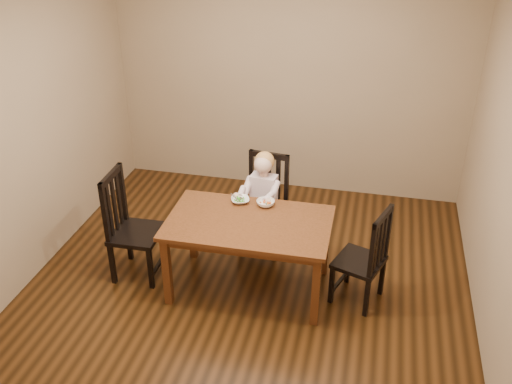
% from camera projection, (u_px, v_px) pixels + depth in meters
% --- Properties ---
extents(room, '(4.01, 4.01, 2.71)m').
position_uv_depth(room, '(247.00, 151.00, 4.64)').
color(room, '#44250E').
rests_on(room, ground).
extents(dining_table, '(1.43, 0.87, 0.71)m').
position_uv_depth(dining_table, '(249.00, 229.00, 4.95)').
color(dining_table, '#44250F').
rests_on(dining_table, room).
extents(chair_child, '(0.47, 0.45, 0.98)m').
position_uv_depth(chair_child, '(265.00, 205.00, 5.63)').
color(chair_child, black).
rests_on(chair_child, room).
extents(chair_left, '(0.44, 0.46, 1.05)m').
position_uv_depth(chair_left, '(131.00, 227.00, 5.21)').
color(chair_left, black).
rests_on(chair_left, room).
extents(chair_right, '(0.50, 0.51, 0.93)m').
position_uv_depth(chair_right, '(365.00, 258.00, 4.88)').
color(chair_right, black).
rests_on(chair_right, room).
extents(toddler, '(0.38, 0.45, 0.57)m').
position_uv_depth(toddler, '(263.00, 194.00, 5.52)').
color(toddler, white).
rests_on(toddler, chair_child).
extents(bowl_peas, '(0.21, 0.21, 0.04)m').
position_uv_depth(bowl_peas, '(240.00, 200.00, 5.19)').
color(bowl_peas, white).
rests_on(bowl_peas, dining_table).
extents(bowl_veg, '(0.21, 0.21, 0.05)m').
position_uv_depth(bowl_veg, '(266.00, 203.00, 5.13)').
color(bowl_veg, white).
rests_on(bowl_veg, dining_table).
extents(fork, '(0.12, 0.09, 0.05)m').
position_uv_depth(fork, '(235.00, 198.00, 5.17)').
color(fork, silver).
rests_on(fork, bowl_peas).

